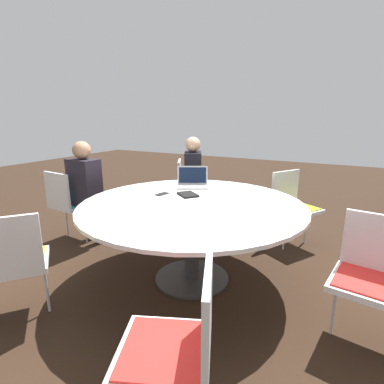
# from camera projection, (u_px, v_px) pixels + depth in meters

# --- Properties ---
(ground_plane) EXTENTS (16.00, 16.00, 0.00)m
(ground_plane) POSITION_uv_depth(u_px,v_px,m) (192.00, 278.00, 2.82)
(ground_plane) COLOR black
(conference_table) EXTENTS (1.97, 1.97, 0.74)m
(conference_table) POSITION_uv_depth(u_px,v_px,m) (192.00, 213.00, 2.66)
(conference_table) COLOR #333333
(conference_table) RESTS_ON ground_plane
(chair_0) EXTENTS (0.58, 0.58, 0.87)m
(chair_0) POSITION_uv_depth(u_px,v_px,m) (188.00, 184.00, 4.34)
(chair_0) COLOR silver
(chair_0) RESTS_ON ground_plane
(chair_1) EXTENTS (0.46, 0.47, 0.87)m
(chair_1) POSITION_uv_depth(u_px,v_px,m) (68.00, 200.00, 3.53)
(chair_1) COLOR silver
(chair_1) RESTS_ON ground_plane
(chair_2) EXTENTS (0.61, 0.60, 0.87)m
(chair_2) POSITION_uv_depth(u_px,v_px,m) (12.00, 258.00, 2.09)
(chair_2) COLOR silver
(chair_2) RESTS_ON ground_plane
(chair_3) EXTENTS (0.57, 0.56, 0.87)m
(chair_3) POSITION_uv_depth(u_px,v_px,m) (178.00, 340.00, 1.33)
(chair_3) COLOR silver
(chair_3) RESTS_ON ground_plane
(chair_4) EXTENTS (0.48, 0.50, 0.87)m
(chair_4) POSITION_uv_depth(u_px,v_px,m) (372.00, 271.00, 1.93)
(chair_4) COLOR silver
(chair_4) RESTS_ON ground_plane
(chair_5) EXTENTS (0.59, 0.59, 0.87)m
(chair_5) POSITION_uv_depth(u_px,v_px,m) (293.00, 202.00, 3.45)
(chair_5) COLOR silver
(chair_5) RESTS_ON ground_plane
(person_0) EXTENTS (0.42, 0.36, 1.22)m
(person_0) POSITION_uv_depth(u_px,v_px,m) (194.00, 174.00, 4.05)
(person_0) COLOR black
(person_0) RESTS_ON ground_plane
(person_1) EXTENTS (0.28, 0.38, 1.22)m
(person_1) POSITION_uv_depth(u_px,v_px,m) (86.00, 185.00, 3.42)
(person_1) COLOR #231E28
(person_1) RESTS_ON ground_plane
(laptop) EXTENTS (0.36, 0.40, 0.21)m
(laptop) POSITION_uv_depth(u_px,v_px,m) (192.00, 182.00, 3.23)
(laptop) COLOR #99999E
(laptop) RESTS_ON conference_table
(spiral_notebook) EXTENTS (0.25, 0.26, 0.02)m
(spiral_notebook) POSITION_uv_depth(u_px,v_px,m) (188.00, 195.00, 2.87)
(spiral_notebook) COLOR black
(spiral_notebook) RESTS_ON conference_table
(cell_phone) EXTENTS (0.15, 0.09, 0.01)m
(cell_phone) POSITION_uv_depth(u_px,v_px,m) (162.00, 194.00, 2.92)
(cell_phone) COLOR black
(cell_phone) RESTS_ON conference_table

